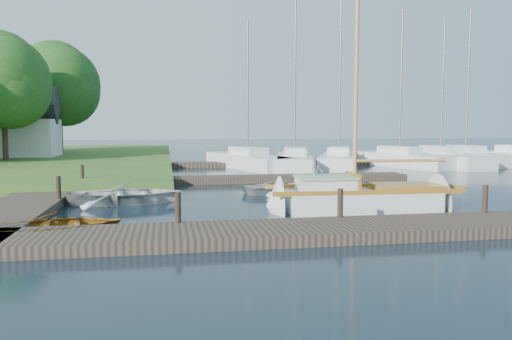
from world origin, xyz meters
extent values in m
plane|color=black|center=(0.00, 0.00, 0.00)|extent=(160.00, 160.00, 0.00)
cube|color=#2A241B|center=(0.00, -6.00, 0.15)|extent=(18.00, 2.20, 0.30)
cube|color=#2A241B|center=(-8.00, 2.00, 0.15)|extent=(2.20, 18.00, 0.30)
cube|color=#2A241B|center=(2.00, 6.50, 0.15)|extent=(14.00, 1.60, 0.30)
cube|color=#2A241B|center=(10.00, 16.00, 0.15)|extent=(30.00, 1.60, 0.30)
cylinder|color=black|center=(-3.00, -5.00, 0.70)|extent=(0.16, 0.16, 0.80)
cylinder|color=black|center=(1.50, -5.00, 0.70)|extent=(0.16, 0.16, 0.80)
cylinder|color=black|center=(6.00, -5.00, 0.70)|extent=(0.16, 0.16, 0.80)
cylinder|color=black|center=(-7.00, 0.00, 0.70)|extent=(0.16, 0.16, 0.80)
cylinder|color=black|center=(-7.00, 5.00, 0.70)|extent=(0.16, 0.16, 0.80)
cube|color=silver|center=(3.09, -2.50, 0.23)|extent=(5.11, 2.28, 0.90)
cone|color=silver|center=(6.14, -2.67, 0.23)|extent=(1.41, 2.03, 1.96)
cone|color=silver|center=(0.15, -2.33, 0.23)|extent=(1.11, 2.01, 1.96)
cube|color=#8D571A|center=(3.15, -1.56, 0.74)|extent=(6.20, 0.47, 0.14)
cube|color=#8D571A|center=(3.04, -3.44, 0.74)|extent=(6.20, 0.47, 0.14)
cube|color=#8D571A|center=(6.49, -2.69, 0.74)|extent=(0.18, 1.11, 0.14)
cube|color=silver|center=(1.90, -2.43, 0.90)|extent=(1.88, 1.50, 0.44)
cube|color=#88AF87|center=(1.90, -2.43, 1.15)|extent=(1.98, 1.61, 0.08)
cube|color=#8D571A|center=(2.84, -2.49, 0.98)|extent=(0.20, 1.40, 0.60)
cylinder|color=slate|center=(1.61, -2.12, 1.48)|extent=(0.12, 0.12, 0.60)
cube|color=#8D571A|center=(4.69, -2.59, 0.78)|extent=(2.28, 1.62, 0.20)
cylinder|color=#976138|center=(2.89, -2.49, 4.88)|extent=(0.14, 0.14, 8.40)
cylinder|color=#976138|center=(4.49, -2.58, 1.68)|extent=(3.20, 0.28, 0.10)
imported|color=#8D571A|center=(-6.16, -4.66, 0.35)|extent=(3.77, 3.00, 0.70)
imported|color=silver|center=(-4.75, 0.50, 0.42)|extent=(4.06, 2.90, 0.84)
imported|color=silver|center=(1.47, 2.25, 0.33)|extent=(3.61, 2.89, 0.67)
imported|color=silver|center=(3.24, 2.24, 0.62)|extent=(3.01, 2.86, 1.24)
cube|color=silver|center=(2.06, 14.46, 0.45)|extent=(4.90, 9.32, 0.90)
cube|color=silver|center=(2.06, 14.46, 1.15)|extent=(2.31, 3.46, 0.50)
cylinder|color=slate|center=(2.06, 14.46, 5.27)|extent=(0.12, 0.12, 8.75)
cube|color=silver|center=(4.98, 13.38, 0.45)|extent=(4.10, 8.61, 0.90)
cube|color=silver|center=(4.98, 13.38, 1.15)|extent=(2.05, 3.16, 0.50)
cylinder|color=slate|center=(4.98, 13.38, 6.62)|extent=(0.12, 0.12, 11.45)
cube|color=silver|center=(8.16, 13.78, 0.45)|extent=(5.26, 8.65, 0.90)
cube|color=silver|center=(8.16, 13.78, 1.15)|extent=(2.42, 3.27, 0.50)
cylinder|color=slate|center=(8.16, 13.78, 6.36)|extent=(0.12, 0.12, 10.91)
cube|color=silver|center=(12.61, 13.98, 0.45)|extent=(4.99, 8.58, 0.90)
cube|color=silver|center=(12.61, 13.98, 1.15)|extent=(2.34, 3.22, 0.50)
cylinder|color=slate|center=(12.61, 13.98, 5.79)|extent=(0.12, 0.12, 9.78)
cube|color=silver|center=(15.65, 13.85, 0.45)|extent=(2.74, 9.07, 0.90)
cube|color=silver|center=(15.65, 13.85, 1.15)|extent=(1.59, 3.21, 0.50)
cylinder|color=slate|center=(15.65, 13.85, 5.46)|extent=(0.12, 0.12, 9.11)
cube|color=silver|center=(18.05, 14.59, 0.45)|extent=(3.10, 7.79, 0.90)
cube|color=silver|center=(18.05, 14.59, 1.15)|extent=(1.71, 2.80, 0.50)
cylinder|color=slate|center=(18.05, 14.59, 5.99)|extent=(0.12, 0.12, 10.18)
cube|color=beige|center=(-14.00, 22.00, 1.90)|extent=(5.00, 4.00, 2.80)
cube|color=#2C2C30|center=(-14.00, 22.00, 4.34)|extent=(5.25, 2.88, 2.88)
cylinder|color=#332114|center=(-14.00, 18.00, 2.21)|extent=(0.36, 0.36, 3.42)
sphere|color=#1F4715|center=(-14.00, 18.00, 5.73)|extent=(6.27, 6.27, 6.27)
sphere|color=#1F4715|center=(-13.50, 17.70, 5.25)|extent=(5.32, 5.32, 5.32)
cylinder|color=#332114|center=(-12.00, 26.00, 2.34)|extent=(0.36, 0.36, 3.67)
sphere|color=#1F4715|center=(-12.00, 26.00, 6.11)|extent=(6.73, 6.73, 6.73)
sphere|color=#1F4715|center=(-11.50, 25.70, 5.60)|extent=(5.71, 5.71, 5.71)
sphere|color=#1F4715|center=(-12.40, 26.40, 6.82)|extent=(6.12, 6.12, 6.12)
camera|label=1|loc=(-3.28, -18.19, 2.88)|focal=35.00mm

